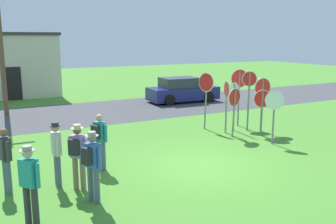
{
  "coord_description": "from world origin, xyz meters",
  "views": [
    {
      "loc": [
        -5.93,
        -9.09,
        3.85
      ],
      "look_at": [
        0.01,
        2.18,
        1.3
      ],
      "focal_mm": 39.36,
      "sensor_mm": 36.0,
      "label": 1
    }
  ],
  "objects_px": {
    "stop_sign_leaning_right": "(249,92)",
    "stop_sign_tallest": "(226,98)",
    "person_in_blue": "(29,181)",
    "stop_sign_nearest": "(239,87)",
    "stop_sign_far_back": "(262,95)",
    "person_with_sunhat": "(6,157)",
    "person_holding_notes": "(57,150)",
    "person_on_left": "(100,138)",
    "stop_sign_center_cluster": "(206,90)",
    "stop_sign_rear_right": "(234,99)",
    "stop_sign_leaning_left": "(274,108)",
    "person_in_teal": "(92,162)",
    "stop_sign_rear_left": "(234,104)",
    "parked_car_on_street": "(182,91)",
    "stop_sign_low_front": "(262,105)",
    "person_in_dark_shirt": "(78,153)"
  },
  "relations": [
    {
      "from": "stop_sign_rear_left",
      "to": "stop_sign_far_back",
      "type": "height_order",
      "value": "stop_sign_far_back"
    },
    {
      "from": "stop_sign_nearest",
      "to": "person_in_dark_shirt",
      "type": "distance_m",
      "value": 9.05
    },
    {
      "from": "person_in_blue",
      "to": "person_holding_notes",
      "type": "bearing_deg",
      "value": 64.31
    },
    {
      "from": "stop_sign_far_back",
      "to": "stop_sign_tallest",
      "type": "distance_m",
      "value": 1.56
    },
    {
      "from": "stop_sign_tallest",
      "to": "person_in_blue",
      "type": "height_order",
      "value": "stop_sign_tallest"
    },
    {
      "from": "stop_sign_rear_left",
      "to": "stop_sign_leaning_left",
      "type": "xyz_separation_m",
      "value": [
        0.73,
        -1.41,
        0.0
      ]
    },
    {
      "from": "stop_sign_nearest",
      "to": "stop_sign_leaning_left",
      "type": "xyz_separation_m",
      "value": [
        -0.69,
        -2.91,
        -0.42
      ]
    },
    {
      "from": "person_with_sunhat",
      "to": "person_in_teal",
      "type": "relative_size",
      "value": 0.97
    },
    {
      "from": "person_in_blue",
      "to": "person_in_teal",
      "type": "relative_size",
      "value": 1.0
    },
    {
      "from": "person_with_sunhat",
      "to": "person_in_teal",
      "type": "height_order",
      "value": "person_in_teal"
    },
    {
      "from": "stop_sign_rear_right",
      "to": "stop_sign_leaning_right",
      "type": "relative_size",
      "value": 0.81
    },
    {
      "from": "stop_sign_far_back",
      "to": "stop_sign_tallest",
      "type": "height_order",
      "value": "stop_sign_far_back"
    },
    {
      "from": "stop_sign_far_back",
      "to": "person_with_sunhat",
      "type": "distance_m",
      "value": 10.23
    },
    {
      "from": "parked_car_on_street",
      "to": "stop_sign_leaning_left",
      "type": "height_order",
      "value": "stop_sign_leaning_left"
    },
    {
      "from": "parked_car_on_street",
      "to": "person_holding_notes",
      "type": "bearing_deg",
      "value": -133.62
    },
    {
      "from": "stop_sign_nearest",
      "to": "stop_sign_tallest",
      "type": "xyz_separation_m",
      "value": [
        -1.27,
        -0.79,
        -0.3
      ]
    },
    {
      "from": "stop_sign_rear_left",
      "to": "person_with_sunhat",
      "type": "xyz_separation_m",
      "value": [
        -8.39,
        -1.68,
        -0.38
      ]
    },
    {
      "from": "stop_sign_rear_right",
      "to": "stop_sign_center_cluster",
      "type": "bearing_deg",
      "value": 138.71
    },
    {
      "from": "stop_sign_tallest",
      "to": "person_in_dark_shirt",
      "type": "distance_m",
      "value": 7.55
    },
    {
      "from": "stop_sign_rear_right",
      "to": "person_on_left",
      "type": "distance_m",
      "value": 6.81
    },
    {
      "from": "stop_sign_rear_left",
      "to": "parked_car_on_street",
      "type": "bearing_deg",
      "value": 73.88
    },
    {
      "from": "stop_sign_far_back",
      "to": "person_with_sunhat",
      "type": "xyz_separation_m",
      "value": [
        -10.03,
        -1.93,
        -0.6
      ]
    },
    {
      "from": "stop_sign_tallest",
      "to": "stop_sign_nearest",
      "type": "bearing_deg",
      "value": 32.0
    },
    {
      "from": "stop_sign_center_cluster",
      "to": "stop_sign_nearest",
      "type": "height_order",
      "value": "stop_sign_nearest"
    },
    {
      "from": "stop_sign_nearest",
      "to": "person_on_left",
      "type": "relative_size",
      "value": 1.5
    },
    {
      "from": "stop_sign_center_cluster",
      "to": "stop_sign_leaning_left",
      "type": "xyz_separation_m",
      "value": [
        0.94,
        -3.09,
        -0.34
      ]
    },
    {
      "from": "stop_sign_rear_right",
      "to": "stop_sign_leaning_left",
      "type": "relative_size",
      "value": 1.04
    },
    {
      "from": "person_on_left",
      "to": "stop_sign_leaning_right",
      "type": "bearing_deg",
      "value": 13.6
    },
    {
      "from": "stop_sign_rear_left",
      "to": "person_with_sunhat",
      "type": "bearing_deg",
      "value": -168.68
    },
    {
      "from": "person_with_sunhat",
      "to": "stop_sign_tallest",
      "type": "bearing_deg",
      "value": 15.63
    },
    {
      "from": "stop_sign_center_cluster",
      "to": "stop_sign_low_front",
      "type": "bearing_deg",
      "value": -54.95
    },
    {
      "from": "stop_sign_leaning_left",
      "to": "stop_sign_leaning_right",
      "type": "bearing_deg",
      "value": 76.88
    },
    {
      "from": "stop_sign_low_front",
      "to": "stop_sign_leaning_left",
      "type": "distance_m",
      "value": 1.21
    },
    {
      "from": "stop_sign_leaning_right",
      "to": "parked_car_on_street",
      "type": "bearing_deg",
      "value": 81.18
    },
    {
      "from": "stop_sign_low_front",
      "to": "person_on_left",
      "type": "bearing_deg",
      "value": -173.15
    },
    {
      "from": "stop_sign_low_front",
      "to": "person_in_teal",
      "type": "relative_size",
      "value": 1.07
    },
    {
      "from": "stop_sign_tallest",
      "to": "person_holding_notes",
      "type": "xyz_separation_m",
      "value": [
        -7.31,
        -2.51,
        -0.47
      ]
    },
    {
      "from": "stop_sign_rear_right",
      "to": "stop_sign_rear_left",
      "type": "height_order",
      "value": "stop_sign_rear_right"
    },
    {
      "from": "person_with_sunhat",
      "to": "stop_sign_low_front",
      "type": "bearing_deg",
      "value": 8.28
    },
    {
      "from": "person_in_blue",
      "to": "person_in_teal",
      "type": "bearing_deg",
      "value": 19.14
    },
    {
      "from": "person_in_blue",
      "to": "person_on_left",
      "type": "bearing_deg",
      "value": 48.52
    },
    {
      "from": "stop_sign_center_cluster",
      "to": "person_in_teal",
      "type": "relative_size",
      "value": 1.4
    },
    {
      "from": "stop_sign_leaning_right",
      "to": "stop_sign_tallest",
      "type": "height_order",
      "value": "stop_sign_leaning_right"
    },
    {
      "from": "stop_sign_nearest",
      "to": "stop_sign_far_back",
      "type": "height_order",
      "value": "stop_sign_nearest"
    },
    {
      "from": "parked_car_on_street",
      "to": "stop_sign_low_front",
      "type": "xyz_separation_m",
      "value": [
        -1.2,
        -8.5,
        0.57
      ]
    },
    {
      "from": "stop_sign_nearest",
      "to": "parked_car_on_street",
      "type": "bearing_deg",
      "value": 81.85
    },
    {
      "from": "stop_sign_rear_left",
      "to": "stop_sign_nearest",
      "type": "distance_m",
      "value": 2.1
    },
    {
      "from": "stop_sign_rear_left",
      "to": "stop_sign_tallest",
      "type": "relative_size",
      "value": 0.91
    },
    {
      "from": "stop_sign_rear_right",
      "to": "stop_sign_rear_left",
      "type": "distance_m",
      "value": 1.13
    },
    {
      "from": "person_holding_notes",
      "to": "stop_sign_rear_left",
      "type": "bearing_deg",
      "value": 14.11
    }
  ]
}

